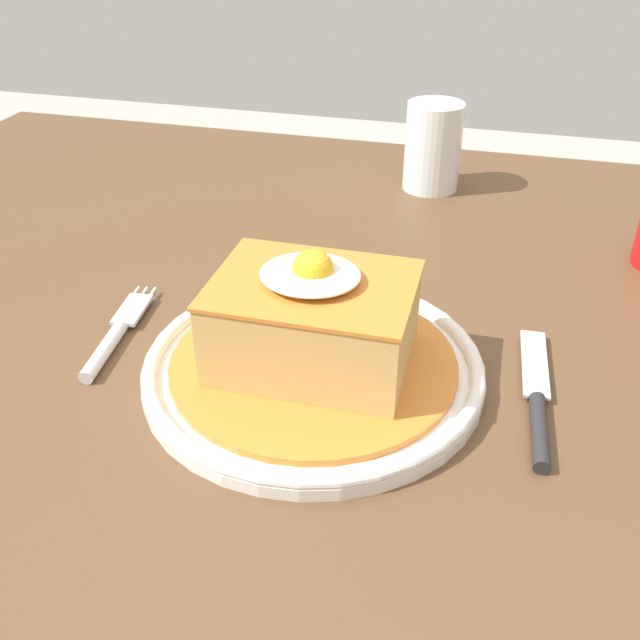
{
  "coord_description": "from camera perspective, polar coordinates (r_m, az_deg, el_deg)",
  "views": [
    {
      "loc": [
        0.16,
        -0.47,
        1.09
      ],
      "look_at": [
        0.04,
        -0.02,
        0.78
      ],
      "focal_mm": 40.09,
      "sensor_mm": 36.0,
      "label": 1
    }
  ],
  "objects": [
    {
      "name": "sandwich_meal",
      "position": [
        0.54,
        -0.55,
        -0.62
      ],
      "size": [
        0.22,
        0.22,
        0.1
      ],
      "color": "orange",
      "rests_on": "main_plate"
    },
    {
      "name": "fork",
      "position": [
        0.62,
        -16.14,
        -1.3
      ],
      "size": [
        0.03,
        0.14,
        0.01
      ],
      "color": "silver",
      "rests_on": "dining_table"
    },
    {
      "name": "knife",
      "position": [
        0.55,
        16.99,
        -6.87
      ],
      "size": [
        0.02,
        0.17,
        0.01
      ],
      "color": "#262628",
      "rests_on": "dining_table"
    },
    {
      "name": "main_plate",
      "position": [
        0.56,
        -0.52,
        -3.73
      ],
      "size": [
        0.27,
        0.27,
        0.02
      ],
      "color": "white",
      "rests_on": "dining_table"
    },
    {
      "name": "dining_table",
      "position": [
        0.67,
        -3.22,
        -8.9
      ],
      "size": [
        1.21,
        1.05,
        0.74
      ],
      "color": "brown",
      "rests_on": "ground_plane"
    },
    {
      "name": "drinking_glass",
      "position": [
        0.9,
        8.96,
        13.06
      ],
      "size": [
        0.07,
        0.07,
        0.1
      ],
      "color": "silver",
      "rests_on": "dining_table"
    }
  ]
}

